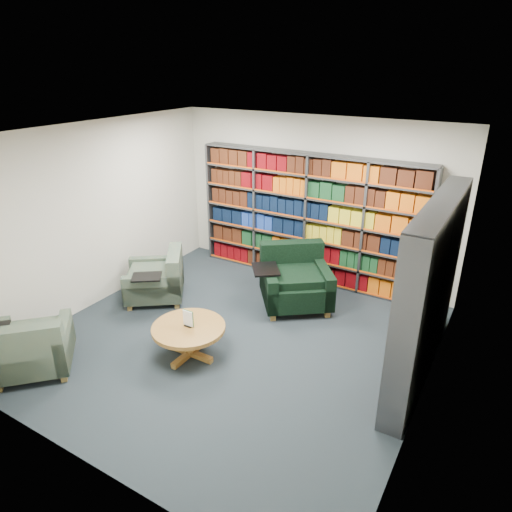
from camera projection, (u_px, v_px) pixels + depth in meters
The scene contains 7 objects.
room_shell at pixel (232, 247), 5.81m from camera, with size 5.02×5.02×2.82m.
bookshelf_back at pixel (308, 219), 7.78m from camera, with size 4.00×0.28×2.20m.
bookshelf_right at pixel (429, 292), 5.31m from camera, with size 0.28×2.50×2.20m.
chair_teal_left at pixel (160, 280), 7.36m from camera, with size 1.23×1.25×0.80m.
chair_green_right at pixel (294, 281), 7.22m from camera, with size 1.42×1.42×0.92m.
chair_teal_front at pixel (31, 350), 5.58m from camera, with size 1.23×1.23×0.80m.
coffee_table at pixel (189, 332), 5.88m from camera, with size 0.95×0.95×0.67m.
Camera 1 is at (3.00, -4.48, 3.58)m, focal length 32.00 mm.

